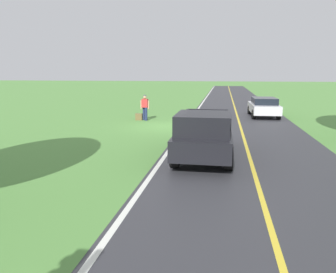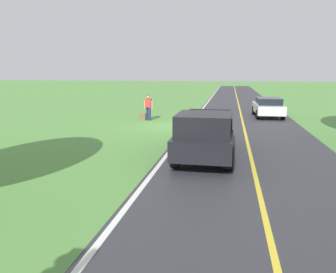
# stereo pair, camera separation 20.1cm
# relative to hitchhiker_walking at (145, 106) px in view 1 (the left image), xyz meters

# --- Properties ---
(ground_plane) EXTENTS (200.00, 200.00, 0.00)m
(ground_plane) POSITION_rel_hitchhiker_walking_xyz_m (-1.80, 2.28, -0.98)
(ground_plane) COLOR #568E42
(road_surface) EXTENTS (6.88, 120.00, 0.00)m
(road_surface) POSITION_rel_hitchhiker_walking_xyz_m (-6.30, 2.28, -0.98)
(road_surface) COLOR #333338
(road_surface) RESTS_ON ground
(lane_edge_line) EXTENTS (0.16, 117.60, 0.00)m
(lane_edge_line) POSITION_rel_hitchhiker_walking_xyz_m (-3.04, 2.28, -0.98)
(lane_edge_line) COLOR silver
(lane_edge_line) RESTS_ON ground
(lane_centre_line) EXTENTS (0.14, 117.60, 0.00)m
(lane_centre_line) POSITION_rel_hitchhiker_walking_xyz_m (-6.30, 2.28, -0.98)
(lane_centre_line) COLOR gold
(lane_centre_line) RESTS_ON ground
(hitchhiker_walking) EXTENTS (0.62, 0.52, 1.75)m
(hitchhiker_walking) POSITION_rel_hitchhiker_walking_xyz_m (0.00, 0.00, 0.00)
(hitchhiker_walking) COLOR navy
(hitchhiker_walking) RESTS_ON ground
(suitcase_carried) EXTENTS (0.47, 0.22, 0.46)m
(suitcase_carried) POSITION_rel_hitchhiker_walking_xyz_m (0.42, 0.06, -0.75)
(suitcase_carried) COLOR brown
(suitcase_carried) RESTS_ON ground
(pickup_truck_passing) EXTENTS (2.10, 5.40, 1.82)m
(pickup_truck_passing) POSITION_rel_hitchhiker_walking_xyz_m (-4.56, 9.27, -0.01)
(pickup_truck_passing) COLOR black
(pickup_truck_passing) RESTS_ON ground
(sedan_near_oncoming) EXTENTS (2.03, 4.45, 1.41)m
(sedan_near_oncoming) POSITION_rel_hitchhiker_walking_xyz_m (-8.18, -3.24, -0.23)
(sedan_near_oncoming) COLOR silver
(sedan_near_oncoming) RESTS_ON ground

